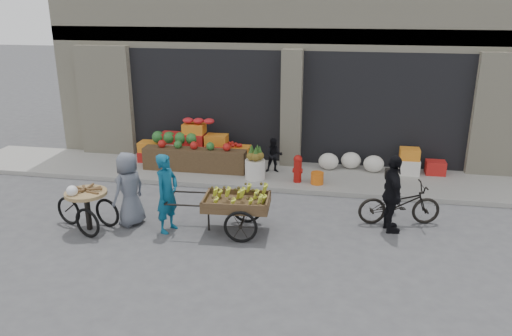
% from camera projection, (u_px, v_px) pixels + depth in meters
% --- Properties ---
extents(ground, '(80.00, 80.00, 0.00)m').
position_uv_depth(ground, '(259.00, 250.00, 9.45)').
color(ground, '#424244').
rests_on(ground, ground).
extents(sidewalk, '(18.00, 2.20, 0.12)m').
position_uv_depth(sidewalk, '(286.00, 176.00, 13.25)').
color(sidewalk, gray).
rests_on(sidewalk, ground).
extents(building, '(14.00, 6.45, 7.00)m').
position_uv_depth(building, '(304.00, 37.00, 15.86)').
color(building, beige).
rests_on(building, ground).
extents(fruit_display, '(3.10, 1.12, 1.24)m').
position_uv_depth(fruit_display, '(199.00, 146.00, 13.74)').
color(fruit_display, red).
rests_on(fruit_display, sidewalk).
extents(pineapple_bin, '(0.52, 0.52, 0.50)m').
position_uv_depth(pineapple_bin, '(255.00, 169.00, 12.82)').
color(pineapple_bin, silver).
rests_on(pineapple_bin, sidewalk).
extents(fire_hydrant, '(0.22, 0.22, 0.71)m').
position_uv_depth(fire_hydrant, '(298.00, 167.00, 12.54)').
color(fire_hydrant, '#A5140F').
rests_on(fire_hydrant, sidewalk).
extents(orange_bucket, '(0.32, 0.32, 0.30)m').
position_uv_depth(orange_bucket, '(317.00, 178.00, 12.48)').
color(orange_bucket, orange).
rests_on(orange_bucket, sidewalk).
extents(right_bay_goods, '(3.35, 0.60, 0.70)m').
position_uv_depth(right_bay_goods, '(387.00, 162.00, 13.25)').
color(right_bay_goods, silver).
rests_on(right_bay_goods, sidewalk).
extents(seated_person, '(0.51, 0.43, 0.93)m').
position_uv_depth(seated_person, '(274.00, 155.00, 13.24)').
color(seated_person, black).
rests_on(seated_person, sidewalk).
extents(banana_cart, '(2.30, 1.07, 0.94)m').
position_uv_depth(banana_cart, '(234.00, 201.00, 10.00)').
color(banana_cart, brown).
rests_on(banana_cart, ground).
extents(vendor_woman, '(0.54, 0.68, 1.64)m').
position_uv_depth(vendor_woman, '(167.00, 193.00, 10.01)').
color(vendor_woman, navy).
rests_on(vendor_woman, ground).
extents(tricycle_cart, '(1.46, 1.04, 0.95)m').
position_uv_depth(tricycle_cart, '(87.00, 204.00, 10.14)').
color(tricycle_cart, '#9E7F51').
rests_on(tricycle_cart, ground).
extents(vendor_grey, '(0.77, 0.91, 1.58)m').
position_uv_depth(vendor_grey, '(129.00, 189.00, 10.32)').
color(vendor_grey, slate).
rests_on(vendor_grey, ground).
extents(bicycle, '(1.80, 0.92, 0.90)m').
position_uv_depth(bicycle, '(399.00, 204.00, 10.45)').
color(bicycle, black).
rests_on(bicycle, ground).
extents(cyclist, '(0.57, 1.00, 1.61)m').
position_uv_depth(cyclist, '(392.00, 194.00, 10.00)').
color(cyclist, black).
rests_on(cyclist, ground).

